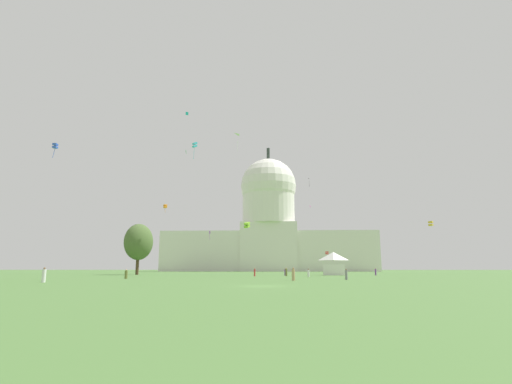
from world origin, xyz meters
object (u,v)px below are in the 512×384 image
object	(u,v)px
person_red_mid_right	(255,272)
person_purple_edge_west	(285,272)
kite_gold_low	(431,224)
kite_blue_mid	(55,146)
event_tent	(334,263)
kite_magenta_mid	(310,206)
kite_orange_low	(165,206)
tree_west_mid	(139,242)
kite_red_low	(327,253)
person_purple_front_left	(376,272)
person_tan_lawn_far_right	(293,275)
person_white_back_center	(44,276)
person_olive_back_right	(126,274)
person_grey_deep_crowd	(346,275)
kite_turquoise_high	(187,114)
capitol_building	(269,228)
kite_white_mid	(239,136)
kite_cyan_high	(195,145)
person_white_edge_east	(308,273)
kite_black_high	(309,180)
kite_green_high	(186,152)
kite_lime_low	(247,225)
kite_violet_low	(210,233)
person_olive_near_tent	(286,272)

from	to	relation	value
person_red_mid_right	person_purple_edge_west	xyz separation A→B (m)	(6.72, 9.62, -0.10)
kite_gold_low	kite_blue_mid	bearing A→B (deg)	129.87
kite_gold_low	event_tent	bearing A→B (deg)	60.43
kite_magenta_mid	kite_orange_low	size ratio (longest dim) A/B	0.44
tree_west_mid	kite_red_low	xyz separation A→B (m)	(58.47, 68.89, -0.41)
person_purple_front_left	person_tan_lawn_far_right	world-z (taller)	person_tan_lawn_far_right
person_white_back_center	person_olive_back_right	xyz separation A→B (m)	(3.51, 17.59, -0.12)
person_grey_deep_crowd	person_olive_back_right	world-z (taller)	person_grey_deep_crowd
kite_turquoise_high	capitol_building	bearing A→B (deg)	94.81
kite_blue_mid	kite_white_mid	distance (m)	35.76
person_purple_edge_west	kite_gold_low	world-z (taller)	kite_gold_low
person_purple_front_left	person_olive_back_right	bearing A→B (deg)	-110.37
kite_cyan_high	kite_blue_mid	bearing A→B (deg)	116.44
kite_turquoise_high	person_tan_lawn_far_right	bearing A→B (deg)	-46.62
person_purple_front_left	person_olive_back_right	world-z (taller)	person_purple_front_left
person_white_back_center	kite_magenta_mid	bearing A→B (deg)	-52.63
person_red_mid_right	person_white_edge_east	distance (m)	11.59
person_white_edge_east	person_olive_back_right	xyz separation A→B (m)	(-30.84, -17.52, -0.04)
event_tent	kite_orange_low	bearing A→B (deg)	-175.12
kite_black_high	kite_green_high	xyz separation A→B (m)	(-50.25, -51.34, -0.20)
kite_lime_low	person_purple_edge_west	bearing A→B (deg)	71.66
capitol_building	person_white_edge_east	xyz separation A→B (m)	(9.53, -140.87, -23.24)
person_purple_front_left	kite_magenta_mid	distance (m)	105.68
person_purple_front_left	kite_green_high	world-z (taller)	kite_green_high
person_red_mid_right	kite_green_high	xyz separation A→B (m)	(-28.25, 56.32, 43.42)
person_red_mid_right	kite_blue_mid	xyz separation A→B (m)	(-35.87, -17.29, 22.87)
person_red_mid_right	kite_turquoise_high	distance (m)	64.11
kite_white_mid	kite_green_high	bearing A→B (deg)	45.36
capitol_building	person_tan_lawn_far_right	bearing A→B (deg)	-88.21
person_purple_front_left	person_white_edge_east	bearing A→B (deg)	-103.12
person_purple_front_left	person_white_back_center	xyz separation A→B (m)	(-51.46, -50.25, 0.01)
kite_turquoise_high	kite_violet_low	world-z (taller)	kite_turquoise_high
person_purple_front_left	kite_orange_low	bearing A→B (deg)	-150.26
event_tent	person_tan_lawn_far_right	size ratio (longest dim) A/B	3.35
capitol_building	kite_green_high	distance (m)	88.56
kite_turquoise_high	kite_magenta_mid	world-z (taller)	kite_turquoise_high
person_olive_back_right	kite_violet_low	distance (m)	94.14
capitol_building	kite_green_high	bearing A→B (deg)	-110.17
person_white_edge_east	kite_white_mid	distance (m)	32.11
capitol_building	tree_west_mid	size ratio (longest dim) A/B	8.75
event_tent	person_grey_deep_crowd	size ratio (longest dim) A/B	3.73
kite_magenta_mid	kite_green_high	bearing A→B (deg)	36.05
kite_gold_low	kite_lime_low	size ratio (longest dim) A/B	0.65
person_white_edge_east	kite_green_high	world-z (taller)	kite_green_high
person_red_mid_right	kite_magenta_mid	bearing A→B (deg)	-129.39
tree_west_mid	kite_orange_low	distance (m)	11.94
person_grey_deep_crowd	kite_magenta_mid	size ratio (longest dim) A/B	1.70
person_olive_near_tent	kite_gold_low	size ratio (longest dim) A/B	1.97
kite_blue_mid	kite_white_mid	bearing A→B (deg)	115.48
person_olive_near_tent	person_white_edge_east	bearing A→B (deg)	-53.39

